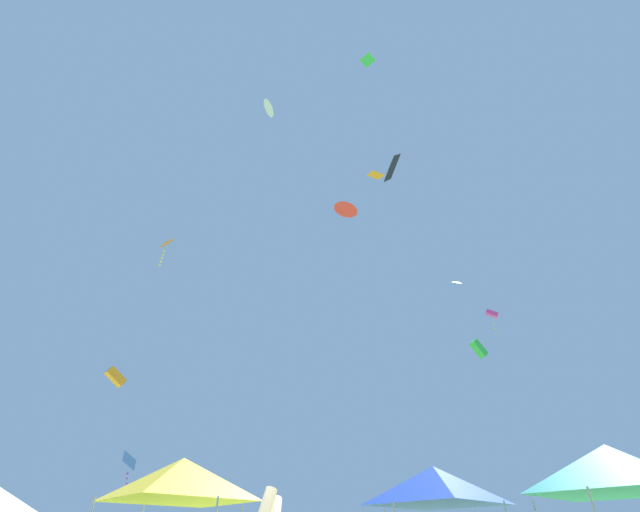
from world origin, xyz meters
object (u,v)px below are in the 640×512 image
object	(u,v)px
kite_white_delta	(270,108)
kite_orange_box	(116,377)
canopy_tent_teal	(613,468)
kite_red_delta	(346,209)
kite_green_box	(479,349)
canopy_tent_blue	(435,485)
kite_green_delta	(457,282)
kite_green_diamond	(368,59)
kite_blue_diamond	(130,463)
canopy_tent_yellow	(181,479)
kite_orange_diamond	(376,174)
kite_orange_delta	(166,243)
kite_black_diamond	(390,168)
kite_magenta_box	(492,314)

from	to	relation	value
kite_white_delta	kite_orange_box	distance (m)	15.84
canopy_tent_teal	kite_red_delta	distance (m)	18.84
kite_green_box	kite_white_delta	xyz separation A→B (m)	(-13.87, -15.19, 8.42)
canopy_tent_blue	kite_green_delta	bearing A→B (deg)	63.26
canopy_tent_teal	kite_orange_box	size ratio (longest dim) A/B	4.20
kite_green_diamond	kite_blue_diamond	distance (m)	28.49
canopy_tent_blue	kite_green_diamond	world-z (taller)	kite_green_diamond
kite_blue_diamond	kite_white_delta	bearing A→B (deg)	-55.57
canopy_tent_yellow	kite_blue_diamond	xyz separation A→B (m)	(-9.12, 16.13, 2.87)
kite_red_delta	kite_orange_diamond	world-z (taller)	kite_orange_diamond
kite_green_delta	kite_red_delta	distance (m)	11.77
kite_green_box	kite_orange_diamond	xyz separation A→B (m)	(-6.74, -4.35, 13.91)
canopy_tent_blue	kite_green_diamond	size ratio (longest dim) A/B	4.38
kite_green_box	kite_orange_box	xyz separation A→B (m)	(-19.58, -13.01, -6.19)
kite_green_diamond	kite_orange_delta	xyz separation A→B (m)	(-18.80, 20.50, 3.70)
canopy_tent_yellow	kite_black_diamond	distance (m)	11.63
kite_white_delta	kite_blue_diamond	bearing A→B (deg)	124.43
kite_magenta_box	kite_red_delta	size ratio (longest dim) A/B	1.24
kite_blue_diamond	canopy_tent_blue	bearing A→B (deg)	-39.20
kite_green_diamond	kite_orange_box	xyz separation A→B (m)	(-11.19, 4.37, -15.36)
kite_black_diamond	kite_blue_diamond	size ratio (longest dim) A/B	0.43
kite_blue_diamond	kite_red_delta	world-z (taller)	kite_red_delta
canopy_tent_yellow	kite_blue_diamond	world-z (taller)	kite_blue_diamond
kite_red_delta	kite_green_box	bearing A→B (deg)	45.06
canopy_tent_blue	kite_magenta_box	size ratio (longest dim) A/B	1.85
kite_green_box	kite_green_delta	bearing A→B (deg)	-122.69
kite_green_diamond	kite_green_delta	world-z (taller)	kite_green_diamond
kite_magenta_box	kite_blue_diamond	size ratio (longest dim) A/B	0.85
kite_black_diamond	kite_green_box	size ratio (longest dim) A/B	0.75
kite_green_box	kite_magenta_box	distance (m)	4.20
canopy_tent_yellow	kite_green_diamond	bearing A→B (deg)	-7.65
kite_magenta_box	canopy_tent_blue	bearing A→B (deg)	-121.63
kite_orange_delta	kite_magenta_box	xyz separation A→B (m)	(29.32, -1.85, -9.48)
canopy_tent_blue	kite_red_delta	distance (m)	16.64
kite_orange_box	kite_magenta_box	bearing A→B (deg)	33.32
kite_green_box	kite_red_delta	size ratio (longest dim) A/B	0.83
kite_green_box	kite_black_diamond	bearing A→B (deg)	-113.37
canopy_tent_yellow	kite_white_delta	world-z (taller)	kite_white_delta
canopy_tent_yellow	kite_orange_diamond	xyz separation A→B (m)	(8.17, 12.16, 24.29)
kite_green_diamond	kite_white_delta	bearing A→B (deg)	158.21
canopy_tent_teal	canopy_tent_yellow	bearing A→B (deg)	174.06
canopy_tent_yellow	kite_green_diamond	xyz separation A→B (m)	(6.52, -0.88, 19.55)
kite_green_box	kite_green_diamond	bearing A→B (deg)	-115.77
kite_black_diamond	kite_red_delta	distance (m)	11.99
canopy_tent_teal	kite_white_delta	world-z (taller)	kite_white_delta
kite_orange_delta	kite_blue_diamond	world-z (taller)	kite_orange_delta
kite_orange_delta	kite_orange_box	bearing A→B (deg)	-64.72
kite_magenta_box	kite_white_delta	world-z (taller)	kite_white_delta
kite_black_diamond	kite_orange_box	world-z (taller)	kite_black_diamond
kite_black_diamond	kite_orange_delta	distance (m)	32.57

